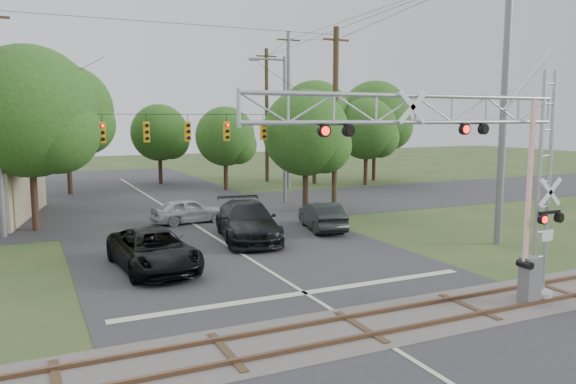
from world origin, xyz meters
name	(u,v)px	position (x,y,z in m)	size (l,w,h in m)	color
ground	(404,355)	(0.00, 0.00, 0.00)	(160.00, 160.00, 0.00)	#29431E
road_main	(255,263)	(0.00, 10.00, 0.01)	(14.00, 90.00, 0.02)	#2C2C2E
road_cross	(173,211)	(0.00, 24.00, 0.01)	(90.00, 12.00, 0.02)	#2C2C2E
railroad_track	(361,327)	(0.00, 2.00, 0.03)	(90.00, 3.20, 0.17)	#4B4441
crossing_gantry	(470,164)	(3.45, 1.64, 4.57)	(10.89, 0.95, 7.40)	#969691
traffic_signal_span	(203,123)	(0.88, 20.00, 5.63)	(19.34, 0.36, 11.50)	slate
pickup_black	(153,250)	(-3.99, 10.74, 0.79)	(2.63, 5.70, 1.58)	black
car_dark	(247,221)	(1.31, 14.27, 0.92)	(2.57, 6.33, 1.84)	black
sedan_silver	(189,211)	(-0.12, 19.78, 0.71)	(1.68, 4.18, 1.43)	#9A9DA1
suv_dark	(322,216)	(5.79, 14.88, 0.74)	(1.58, 4.52, 1.49)	black
streetlight	(282,122)	(7.86, 24.45, 5.62)	(2.68, 0.28, 10.04)	slate
utility_poles	(230,113)	(3.58, 23.00, 6.22)	(24.96, 29.14, 13.42)	#3B2E1B
treeline	(168,123)	(1.71, 32.04, 5.54)	(52.46, 24.47, 9.96)	#3A241A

